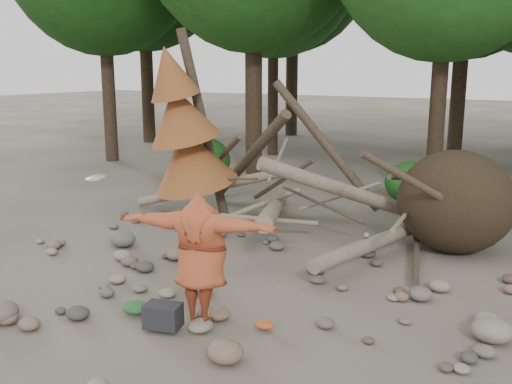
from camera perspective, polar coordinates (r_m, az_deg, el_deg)
The scene contains 13 objects.
ground at distance 8.90m, azimuth -4.14°, elevation -10.75°, with size 120.00×120.00×0.00m, color #514C44.
deadfall_pile at distance 11.54m, azimuth 16.45°, elevation -0.85°, with size 8.55×5.24×3.30m.
dead_conifer at distance 12.83m, azimuth -7.15°, elevation 6.10°, with size 2.06×2.16×4.35m.
bush_left at distance 17.47m, azimuth -5.53°, elevation 3.19°, with size 1.80×1.80×1.44m, color #184A13.
bush_mid at distance 15.30m, azimuth 15.31°, elevation 0.89°, with size 1.40×1.40×1.12m, color #215E1B.
frisbee_thrower at distance 7.70m, azimuth -5.58°, elevation -6.61°, with size 2.59×1.33×2.04m.
backpack at distance 7.98m, azimuth -9.27°, elevation -12.49°, with size 0.48×0.32×0.32m, color black.
cloth_green at distance 8.52m, azimuth -11.93°, elevation -11.51°, with size 0.42×0.35×0.16m, color #235928.
cloth_orange at distance 7.91m, azimuth 0.84°, elevation -13.44°, with size 0.28×0.23×0.10m, color #B04E1E.
boulder_front_left at distance 8.87m, azimuth -24.22°, elevation -10.85°, with size 0.53×0.48×0.32m, color #6A6158.
boulder_front_right at distance 7.14m, azimuth -3.11°, elevation -15.64°, with size 0.47×0.42×0.28m, color #7D634E.
boulder_mid_right at distance 8.19m, azimuth 22.51°, elevation -12.65°, with size 0.53×0.47×0.32m, color gray.
boulder_mid_left at distance 11.65m, azimuth -13.19°, elevation -4.58°, with size 0.53×0.48×0.32m, color #645E54.
Camera 1 is at (4.72, -6.70, 3.49)m, focal length 40.00 mm.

